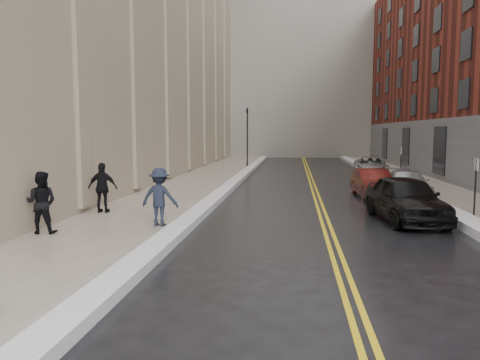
% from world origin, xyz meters
% --- Properties ---
extents(ground, '(160.00, 160.00, 0.00)m').
position_xyz_m(ground, '(0.00, 0.00, 0.00)').
color(ground, black).
rests_on(ground, ground).
extents(sidewalk_left, '(4.00, 64.00, 0.15)m').
position_xyz_m(sidewalk_left, '(-4.50, 16.00, 0.07)').
color(sidewalk_left, gray).
rests_on(sidewalk_left, ground).
extents(sidewalk_right, '(3.00, 64.00, 0.15)m').
position_xyz_m(sidewalk_right, '(9.00, 16.00, 0.07)').
color(sidewalk_right, gray).
rests_on(sidewalk_right, ground).
extents(lane_stripe_a, '(0.12, 64.00, 0.01)m').
position_xyz_m(lane_stripe_a, '(2.38, 16.00, 0.00)').
color(lane_stripe_a, gold).
rests_on(lane_stripe_a, ground).
extents(lane_stripe_b, '(0.12, 64.00, 0.01)m').
position_xyz_m(lane_stripe_b, '(2.62, 16.00, 0.00)').
color(lane_stripe_b, gold).
rests_on(lane_stripe_b, ground).
extents(snow_ridge_left, '(0.70, 60.80, 0.26)m').
position_xyz_m(snow_ridge_left, '(-2.20, 16.00, 0.13)').
color(snow_ridge_left, white).
rests_on(snow_ridge_left, ground).
extents(snow_ridge_right, '(0.85, 60.80, 0.30)m').
position_xyz_m(snow_ridge_right, '(7.15, 16.00, 0.15)').
color(snow_ridge_right, white).
rests_on(snow_ridge_right, ground).
extents(tower_far_right, '(22.00, 18.00, 44.00)m').
position_xyz_m(tower_far_right, '(14.00, 66.00, 22.00)').
color(tower_far_right, slate).
rests_on(tower_far_right, ground).
extents(traffic_signal, '(0.18, 0.15, 5.20)m').
position_xyz_m(traffic_signal, '(-2.60, 30.00, 3.08)').
color(traffic_signal, black).
rests_on(traffic_signal, ground).
extents(parking_sign_near, '(0.06, 0.35, 2.23)m').
position_xyz_m(parking_sign_near, '(7.90, 8.00, 1.36)').
color(parking_sign_near, black).
rests_on(parking_sign_near, ground).
extents(parking_sign_far, '(0.06, 0.35, 2.23)m').
position_xyz_m(parking_sign_far, '(7.90, 20.00, 1.36)').
color(parking_sign_far, black).
rests_on(parking_sign_far, ground).
extents(car_black, '(2.49, 4.98, 1.63)m').
position_xyz_m(car_black, '(5.33, 7.36, 0.81)').
color(car_black, black).
rests_on(car_black, ground).
extents(car_maroon, '(1.71, 4.24, 1.37)m').
position_xyz_m(car_maroon, '(5.20, 13.62, 0.68)').
color(car_maroon, '#49100D').
rests_on(car_maroon, ground).
extents(car_silver_near, '(2.21, 4.69, 1.32)m').
position_xyz_m(car_silver_near, '(6.80, 13.50, 0.66)').
color(car_silver_near, '#9C9EA3').
rests_on(car_silver_near, ground).
extents(car_silver_far, '(2.89, 5.26, 1.39)m').
position_xyz_m(car_silver_far, '(6.80, 24.51, 0.70)').
color(car_silver_far, '#9A9DA1').
rests_on(car_silver_far, ground).
extents(pedestrian_a, '(0.98, 0.80, 1.86)m').
position_xyz_m(pedestrian_a, '(-6.08, 3.35, 1.08)').
color(pedestrian_a, black).
rests_on(pedestrian_a, sidewalk_left).
extents(pedestrian_b, '(1.26, 0.80, 1.87)m').
position_xyz_m(pedestrian_b, '(-2.91, 4.86, 1.09)').
color(pedestrian_b, '#1B2130').
rests_on(pedestrian_b, sidewalk_left).
extents(pedestrian_c, '(1.11, 0.49, 1.88)m').
position_xyz_m(pedestrian_c, '(-5.72, 7.00, 1.09)').
color(pedestrian_c, black).
rests_on(pedestrian_c, sidewalk_left).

